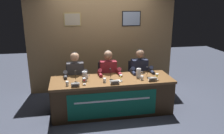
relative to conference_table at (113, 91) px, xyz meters
The scene contains 24 objects.
ground_plane 0.50m from the conference_table, 89.03° to the left, with size 12.00×12.00×0.00m, color #383D4C.
wall_back_panelled 1.65m from the conference_table, 89.90° to the left, with size 3.68×0.14×2.60m.
conference_table is the anchor object (origin of this frame).
chair_left 1.01m from the conference_table, 136.05° to the left, with size 0.44×0.44×0.88m.
panelist_left 0.91m from the conference_table, 145.41° to the left, with size 0.51×0.48×1.21m.
nameplate_left 0.83m from the conference_table, 163.88° to the right, with size 0.16×0.06×0.08m.
juice_glass_left 0.67m from the conference_table, 169.77° to the right, with size 0.06×0.06×0.12m.
water_cup_left 0.95m from the conference_table, behind, with size 0.06×0.06×0.08m.
microphone_left 0.80m from the conference_table, behind, with size 0.06×0.17×0.22m.
chair_center 0.70m from the conference_table, 89.86° to the left, with size 0.44×0.44×0.88m.
panelist_center 0.54m from the conference_table, 89.80° to the left, with size 0.51×0.48×1.21m.
nameplate_center 0.35m from the conference_table, 91.11° to the right, with size 0.17×0.06×0.08m.
juice_glass_center 0.36m from the conference_table, 15.39° to the right, with size 0.06×0.06×0.12m.
water_cup_center 0.34m from the conference_table, 158.13° to the right, with size 0.06×0.06×0.08m.
microphone_center 0.32m from the conference_table, 117.00° to the left, with size 0.06×0.17×0.22m.
chair_right 1.01m from the conference_table, 43.81° to the left, with size 0.44×0.44×0.88m.
panelist_right 0.91m from the conference_table, 34.46° to the left, with size 0.51×0.48×1.21m.
nameplate_right 0.84m from the conference_table, 13.55° to the right, with size 0.17×0.06×0.08m.
juice_glass_right 0.95m from the conference_table, ahead, with size 0.06×0.06×0.12m.
water_cup_right 0.65m from the conference_table, ahead, with size 0.06×0.06×0.08m.
microphone_right 0.81m from the conference_table, ahead, with size 0.06×0.17×0.22m.
water_pitcher_left_side 0.65m from the conference_table, behind, with size 0.15×0.10×0.21m.
water_pitcher_right_side 0.66m from the conference_table, ahead, with size 0.15×0.10×0.21m.
document_stack_center 0.26m from the conference_table, 62.55° to the right, with size 0.24×0.19×0.01m.
Camera 1 is at (-0.80, -4.32, 2.29)m, focal length 36.57 mm.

